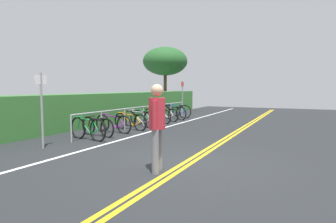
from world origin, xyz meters
name	(u,v)px	position (x,y,z in m)	size (l,w,h in m)	color
ground_plane	(186,165)	(0.00, 0.00, -0.03)	(38.37, 11.34, 0.05)	#232628
centre_line_yellow_inner	(190,164)	(0.00, -0.08, 0.00)	(34.53, 0.10, 0.00)	gold
centre_line_yellow_outer	(183,163)	(0.00, 0.08, 0.00)	(34.53, 0.10, 0.00)	gold
bike_lane_stripe_white	(80,151)	(0.00, 2.96, 0.00)	(34.53, 0.12, 0.00)	white
bike_rack	(143,111)	(5.13, 4.06, 0.63)	(8.63, 0.05, 0.85)	#9EA0A5
bicycle_0	(88,129)	(1.41, 3.92, 0.35)	(0.48, 1.67, 0.76)	black
bicycle_1	(98,127)	(2.12, 4.10, 0.32)	(0.50, 1.62, 0.69)	black
bicycle_2	(113,124)	(3.02, 4.11, 0.33)	(0.46, 1.73, 0.70)	black
bicycle_3	(130,121)	(3.91, 3.94, 0.32)	(0.52, 1.72, 0.70)	black
bicycle_4	(140,119)	(4.75, 4.00, 0.35)	(0.46, 1.81, 0.74)	black
bicycle_5	(147,117)	(5.49, 4.07, 0.34)	(0.46, 1.67, 0.72)	black
bicycle_6	(157,116)	(6.32, 3.99, 0.34)	(0.65, 1.70, 0.74)	black
bicycle_7	(165,114)	(7.23, 4.01, 0.32)	(0.60, 1.64, 0.69)	black
bicycle_8	(173,113)	(8.07, 3.96, 0.34)	(0.68, 1.71, 0.74)	black
bicycle_9	(176,111)	(8.90, 4.16, 0.36)	(0.46, 1.83, 0.77)	black
pedestrian	(157,122)	(-0.81, 0.29, 0.99)	(0.48, 0.32, 1.72)	slate
sign_post_near	(42,103)	(-0.16, 4.13, 1.24)	(0.36, 0.06, 2.05)	gray
sign_post_far	(182,95)	(9.87, 4.19, 1.23)	(0.36, 0.06, 2.03)	gray
hedge_backdrop	(120,106)	(6.63, 6.32, 0.69)	(17.58, 1.30, 1.39)	#387533
tree_mid	(165,61)	(13.88, 7.25, 3.57)	(3.28, 3.28, 4.62)	#473323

